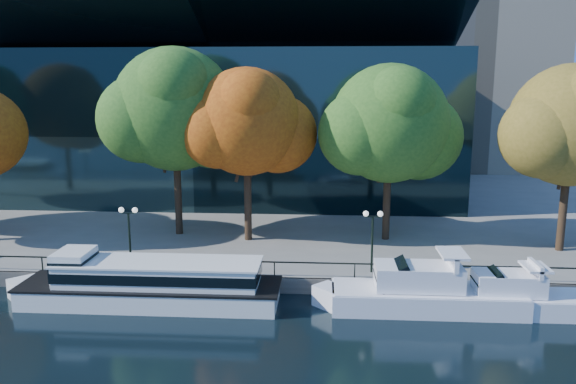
# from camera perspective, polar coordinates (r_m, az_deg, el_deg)

# --- Properties ---
(ground) EXTENTS (160.00, 160.00, 0.00)m
(ground) POSITION_cam_1_polar(r_m,az_deg,el_deg) (33.77, -10.55, -11.71)
(ground) COLOR black
(ground) RESTS_ON ground
(promenade) EXTENTS (90.00, 67.08, 1.00)m
(promenade) POSITION_cam_1_polar(r_m,az_deg,el_deg) (68.12, -3.07, 0.56)
(promenade) COLOR slate
(promenade) RESTS_ON ground
(railing) EXTENTS (88.20, 0.08, 0.99)m
(railing) POSITION_cam_1_polar(r_m,az_deg,el_deg) (36.06, -9.39, -6.89)
(railing) COLOR black
(railing) RESTS_ON promenade
(convention_building) EXTENTS (50.00, 24.57, 21.43)m
(convention_building) POSITION_cam_1_polar(r_m,az_deg,el_deg) (63.21, -7.28, 6.99)
(convention_building) COLOR black
(convention_building) RESTS_ON ground
(tour_boat) EXTENTS (16.80, 3.75, 3.19)m
(tour_boat) POSITION_cam_1_polar(r_m,az_deg,el_deg) (34.75, -14.44, -8.81)
(tour_boat) COLOR white
(tour_boat) RESTS_ON ground
(cruiser_near) EXTENTS (12.15, 3.13, 3.52)m
(cruiser_near) POSITION_cam_1_polar(r_m,az_deg,el_deg) (33.74, 13.13, -9.84)
(cruiser_near) COLOR white
(cruiser_near) RESTS_ON ground
(cruiser_far) EXTENTS (9.39, 2.60, 3.07)m
(cruiser_far) POSITION_cam_1_polar(r_m,az_deg,el_deg) (34.79, 21.40, -9.90)
(cruiser_far) COLOR white
(cruiser_far) RESTS_ON ground
(tree_2) EXTENTS (11.91, 9.77, 14.68)m
(tree_2) POSITION_cam_1_polar(r_m,az_deg,el_deg) (44.47, -11.20, 7.99)
(tree_2) COLOR black
(tree_2) RESTS_ON promenade
(tree_3) EXTENTS (10.06, 8.25, 13.11)m
(tree_3) POSITION_cam_1_polar(r_m,az_deg,el_deg) (42.07, -4.00, 6.90)
(tree_3) COLOR black
(tree_3) RESTS_ON promenade
(tree_4) EXTENTS (11.11, 9.11, 13.38)m
(tree_4) POSITION_cam_1_polar(r_m,az_deg,el_deg) (42.83, 10.51, 6.59)
(tree_4) COLOR black
(tree_4) RESTS_ON promenade
(tree_5) EXTENTS (10.66, 8.74, 13.30)m
(tree_5) POSITION_cam_1_polar(r_m,az_deg,el_deg) (43.94, 27.05, 5.82)
(tree_5) COLOR black
(tree_5) RESTS_ON promenade
(lamp_1) EXTENTS (1.26, 0.36, 4.03)m
(lamp_1) POSITION_cam_1_polar(r_m,az_deg,el_deg) (37.94, -15.87, -3.05)
(lamp_1) COLOR black
(lamp_1) RESTS_ON promenade
(lamp_2) EXTENTS (1.26, 0.36, 4.03)m
(lamp_2) POSITION_cam_1_polar(r_m,az_deg,el_deg) (35.89, 8.60, -3.55)
(lamp_2) COLOR black
(lamp_2) RESTS_ON promenade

